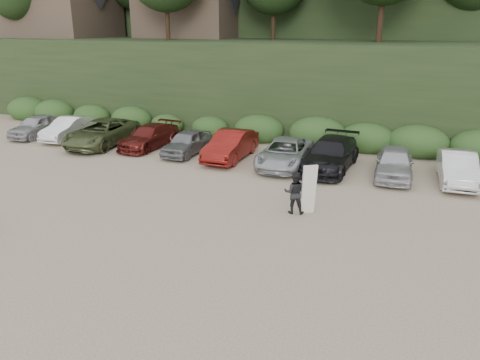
% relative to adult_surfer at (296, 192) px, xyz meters
% --- Properties ---
extents(ground, '(120.00, 120.00, 0.00)m').
position_rel_adult_surfer_xyz_m(ground, '(-3.09, -3.55, -0.89)').
color(ground, tan).
rests_on(ground, ground).
extents(parked_cars, '(33.50, 6.49, 1.60)m').
position_rel_adult_surfer_xyz_m(parked_cars, '(-3.14, 6.40, -0.14)').
color(parked_cars, '#A3A4A8').
rests_on(parked_cars, ground).
extents(adult_surfer, '(1.36, 0.84, 2.06)m').
position_rel_adult_surfer_xyz_m(adult_surfer, '(0.00, 0.00, 0.00)').
color(adult_surfer, black).
rests_on(adult_surfer, ground).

